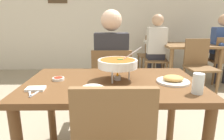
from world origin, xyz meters
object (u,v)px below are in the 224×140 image
appetizer_plate (173,80)px  patron_bg_middle (156,44)px  chair_diner_main (111,83)px  patron_bg_left (222,45)px  curry_bowl (118,64)px  chair_bg_right (199,63)px  dining_table_main (112,95)px  diner_main (111,62)px  dining_table_far (189,51)px  drink_glass (198,85)px  sauce_dish (58,79)px  chair_bg_left (224,58)px  rice_plate (93,90)px  chair_bg_corner (153,52)px  chair_bg_middle (156,56)px

appetizer_plate → patron_bg_middle: (0.44, 2.42, -0.03)m
chair_diner_main → patron_bg_left: 2.69m
curry_bowl → chair_bg_right: 2.27m
dining_table_main → diner_main: diner_main is taller
curry_bowl → patron_bg_left: 3.09m
chair_bg_right → dining_table_far: bearing=85.0°
chair_diner_main → drink_glass: chair_diner_main is taller
dining_table_main → patron_bg_middle: patron_bg_middle is taller
sauce_dish → patron_bg_left: patron_bg_left is taller
appetizer_plate → patron_bg_left: size_ratio=0.18×
drink_glass → patron_bg_middle: patron_bg_middle is taller
sauce_dish → chair_bg_right: 2.57m
dining_table_main → curry_bowl: bearing=38.5°
chair_bg_right → patron_bg_middle: size_ratio=0.69×
chair_diner_main → diner_main: bearing=90.0°
drink_glass → dining_table_far: (0.98, 2.57, -0.19)m
chair_bg_left → drink_glass: bearing=-123.2°
sauce_dish → chair_bg_right: (1.88, 1.72, -0.25)m
dining_table_main → dining_table_far: 2.76m
diner_main → curry_bowl: bearing=-86.6°
curry_bowl → sauce_dish: curry_bowl is taller
chair_diner_main → dining_table_far: size_ratio=0.90×
sauce_dish → patron_bg_left: size_ratio=0.07×
dining_table_main → rice_plate: 0.31m
chair_bg_right → appetizer_plate: bearing=-119.6°
rice_plate → diner_main: bearing=82.5°
diner_main → curry_bowl: 0.71m
dining_table_main → sauce_dish: 0.43m
chair_bg_right → patron_bg_middle: patron_bg_middle is taller
curry_bowl → chair_bg_corner: curry_bowl is taller
rice_plate → patron_bg_left: bearing=48.3°
dining_table_main → patron_bg_left: 3.14m
dining_table_far → chair_bg_left: (0.62, -0.12, -0.11)m
sauce_dish → dining_table_far: size_ratio=0.09×
dining_table_main → drink_glass: (0.53, -0.26, 0.17)m
chair_bg_corner → patron_bg_left: 1.35m
diner_main → chair_bg_right: 1.81m
dining_table_far → patron_bg_left: bearing=-1.1°
patron_bg_left → chair_bg_left: bearing=-93.0°
diner_main → chair_bg_middle: (0.90, 1.72, -0.24)m
drink_glass → patron_bg_middle: size_ratio=0.10×
appetizer_plate → chair_bg_middle: chair_bg_middle is taller
diner_main → chair_bg_right: bearing=35.2°
curry_bowl → chair_bg_left: bearing=45.8°
rice_plate → chair_bg_middle: bearing=69.0°
chair_bg_left → chair_bg_middle: size_ratio=1.00×
chair_bg_left → chair_bg_corner: bearing=149.5°
diner_main → curry_bowl: diner_main is taller
chair_diner_main → chair_bg_middle: size_ratio=1.00×
appetizer_plate → chair_diner_main: bearing=121.9°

